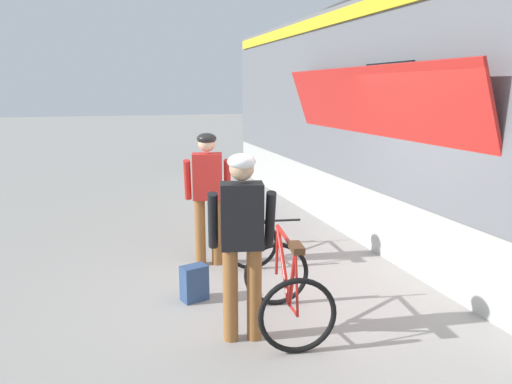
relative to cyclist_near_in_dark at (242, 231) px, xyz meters
name	(u,v)px	position (x,y,z in m)	size (l,w,h in m)	color
ground_plane	(306,295)	(0.96, 0.76, -1.05)	(80.00, 80.00, 0.00)	gray
cyclist_near_in_dark	(242,231)	(0.00, 0.00, 0.00)	(0.65, 0.39, 1.76)	#935B2D
cyclist_far_in_red	(208,187)	(0.11, 2.09, 0.00)	(0.65, 0.39, 1.76)	#935B2D
bicycle_near_red	(286,289)	(0.47, 0.11, -0.65)	(0.86, 1.16, 0.99)	black
bicycle_far_teal	(245,229)	(0.64, 2.23, -0.65)	(0.81, 1.13, 0.99)	black
backpack_on_platform	(194,283)	(-0.28, 1.00, -0.85)	(0.28, 0.18, 0.40)	navy
water_bottle_near_the_bikes	(250,253)	(0.68, 2.11, -0.96)	(0.07, 0.07, 0.19)	#338CCC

